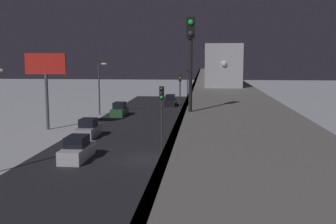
{
  "coord_description": "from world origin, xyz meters",
  "views": [
    {
      "loc": [
        -4.72,
        31.87,
        8.39
      ],
      "look_at": [
        -0.23,
        -17.26,
        1.62
      ],
      "focal_mm": 42.41,
      "sensor_mm": 36.0,
      "label": 1
    }
  ],
  "objects_px": {
    "rail_signal": "(191,48)",
    "traffic_light_mid": "(180,92)",
    "sedan_black": "(171,101)",
    "sedan_white": "(77,150)",
    "traffic_light_far": "(187,82)",
    "traffic_light_distant": "(191,76)",
    "subway_train": "(215,61)",
    "commercial_billboard": "(46,71)",
    "sedan_silver": "(88,129)",
    "traffic_light_near": "(162,118)",
    "sedan_green": "(119,110)"
  },
  "relations": [
    {
      "from": "sedan_white",
      "to": "sedan_green",
      "type": "bearing_deg",
      "value": -85.88
    },
    {
      "from": "traffic_light_far",
      "to": "subway_train",
      "type": "bearing_deg",
      "value": 110.98
    },
    {
      "from": "rail_signal",
      "to": "traffic_light_far",
      "type": "height_order",
      "value": "rail_signal"
    },
    {
      "from": "sedan_green",
      "to": "rail_signal",
      "type": "bearing_deg",
      "value": 106.5
    },
    {
      "from": "sedan_green",
      "to": "traffic_light_far",
      "type": "xyz_separation_m",
      "value": [
        -9.3,
        -13.36,
        3.4
      ]
    },
    {
      "from": "traffic_light_near",
      "to": "traffic_light_distant",
      "type": "xyz_separation_m",
      "value": [
        0.0,
        -63.36,
        0.0
      ]
    },
    {
      "from": "sedan_black",
      "to": "traffic_light_near",
      "type": "height_order",
      "value": "traffic_light_near"
    },
    {
      "from": "sedan_silver",
      "to": "traffic_light_far",
      "type": "distance_m",
      "value": 30.68
    },
    {
      "from": "sedan_black",
      "to": "sedan_white",
      "type": "xyz_separation_m",
      "value": [
        4.6,
        37.65,
        0.01
      ]
    },
    {
      "from": "rail_signal",
      "to": "traffic_light_mid",
      "type": "bearing_deg",
      "value": -85.73
    },
    {
      "from": "sedan_black",
      "to": "commercial_billboard",
      "type": "height_order",
      "value": "commercial_billboard"
    },
    {
      "from": "rail_signal",
      "to": "traffic_light_mid",
      "type": "xyz_separation_m",
      "value": [
        2.36,
        -31.59,
        -4.6
      ]
    },
    {
      "from": "rail_signal",
      "to": "traffic_light_far",
      "type": "relative_size",
      "value": 0.62
    },
    {
      "from": "sedan_silver",
      "to": "sedan_green",
      "type": "bearing_deg",
      "value": -90.0
    },
    {
      "from": "traffic_light_distant",
      "to": "rail_signal",
      "type": "bearing_deg",
      "value": 91.83
    },
    {
      "from": "commercial_billboard",
      "to": "sedan_black",
      "type": "bearing_deg",
      "value": -116.86
    },
    {
      "from": "sedan_silver",
      "to": "commercial_billboard",
      "type": "height_order",
      "value": "commercial_billboard"
    },
    {
      "from": "rail_signal",
      "to": "traffic_light_near",
      "type": "height_order",
      "value": "rail_signal"
    },
    {
      "from": "traffic_light_far",
      "to": "traffic_light_distant",
      "type": "bearing_deg",
      "value": -90.0
    },
    {
      "from": "rail_signal",
      "to": "traffic_light_distant",
      "type": "distance_m",
      "value": 74.02
    },
    {
      "from": "traffic_light_far",
      "to": "sedan_white",
      "type": "bearing_deg",
      "value": 78.94
    },
    {
      "from": "traffic_light_far",
      "to": "commercial_billboard",
      "type": "xyz_separation_m",
      "value": [
        15.3,
        25.2,
        2.63
      ]
    },
    {
      "from": "rail_signal",
      "to": "sedan_white",
      "type": "distance_m",
      "value": 19.17
    },
    {
      "from": "traffic_light_mid",
      "to": "traffic_light_distant",
      "type": "distance_m",
      "value": 42.24
    },
    {
      "from": "rail_signal",
      "to": "sedan_black",
      "type": "height_order",
      "value": "rail_signal"
    },
    {
      "from": "traffic_light_mid",
      "to": "sedan_black",
      "type": "bearing_deg",
      "value": -81.91
    },
    {
      "from": "subway_train",
      "to": "commercial_billboard",
      "type": "bearing_deg",
      "value": 34.69
    },
    {
      "from": "sedan_green",
      "to": "sedan_silver",
      "type": "distance_m",
      "value": 15.68
    },
    {
      "from": "sedan_silver",
      "to": "traffic_light_mid",
      "type": "xyz_separation_m",
      "value": [
        -9.3,
        -7.92,
        3.4
      ]
    },
    {
      "from": "traffic_light_near",
      "to": "sedan_white",
      "type": "bearing_deg",
      "value": -27.38
    },
    {
      "from": "traffic_light_mid",
      "to": "commercial_billboard",
      "type": "relative_size",
      "value": 0.72
    },
    {
      "from": "subway_train",
      "to": "traffic_light_distant",
      "type": "bearing_deg",
      "value": -82.28
    },
    {
      "from": "traffic_light_distant",
      "to": "traffic_light_near",
      "type": "bearing_deg",
      "value": 90.0
    },
    {
      "from": "sedan_green",
      "to": "traffic_light_far",
      "type": "relative_size",
      "value": 0.73
    },
    {
      "from": "sedan_black",
      "to": "traffic_light_mid",
      "type": "distance_m",
      "value": 20.9
    },
    {
      "from": "sedan_white",
      "to": "traffic_light_mid",
      "type": "xyz_separation_m",
      "value": [
        -7.5,
        -17.24,
        3.4
      ]
    },
    {
      "from": "sedan_white",
      "to": "traffic_light_near",
      "type": "height_order",
      "value": "traffic_light_near"
    },
    {
      "from": "subway_train",
      "to": "sedan_green",
      "type": "xyz_separation_m",
      "value": [
        13.73,
        1.82,
        -7.05
      ]
    },
    {
      "from": "sedan_white",
      "to": "traffic_light_distant",
      "type": "height_order",
      "value": "traffic_light_distant"
    },
    {
      "from": "rail_signal",
      "to": "sedan_black",
      "type": "bearing_deg",
      "value": -84.23
    },
    {
      "from": "rail_signal",
      "to": "traffic_light_mid",
      "type": "distance_m",
      "value": 32.01
    },
    {
      "from": "sedan_white",
      "to": "sedan_black",
      "type": "bearing_deg",
      "value": -96.97
    },
    {
      "from": "sedan_white",
      "to": "traffic_light_near",
      "type": "xyz_separation_m",
      "value": [
        -7.5,
        3.88,
        3.4
      ]
    },
    {
      "from": "sedan_silver",
      "to": "traffic_light_near",
      "type": "relative_size",
      "value": 0.65
    },
    {
      "from": "sedan_white",
      "to": "traffic_light_far",
      "type": "height_order",
      "value": "traffic_light_far"
    },
    {
      "from": "sedan_green",
      "to": "sedan_white",
      "type": "bearing_deg",
      "value": 94.12
    },
    {
      "from": "traffic_light_distant",
      "to": "sedan_green",
      "type": "bearing_deg",
      "value": 74.91
    },
    {
      "from": "sedan_green",
      "to": "sedan_silver",
      "type": "height_order",
      "value": "same"
    },
    {
      "from": "rail_signal",
      "to": "subway_train",
      "type": "bearing_deg",
      "value": -92.87
    },
    {
      "from": "traffic_light_distant",
      "to": "sedan_white",
      "type": "bearing_deg",
      "value": 82.81
    }
  ]
}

